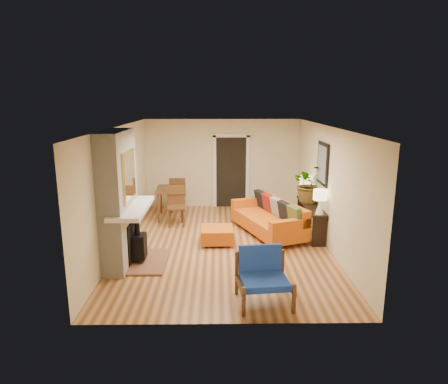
{
  "coord_description": "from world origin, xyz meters",
  "views": [
    {
      "loc": [
        -0.12,
        -8.42,
        3.17
      ],
      "look_at": [
        0.0,
        0.2,
        1.15
      ],
      "focal_mm": 32.0,
      "sensor_mm": 36.0,
      "label": 1
    }
  ],
  "objects": [
    {
      "name": "fireplace",
      "position": [
        -2.0,
        -1.0,
        1.24
      ],
      "size": [
        1.09,
        1.68,
        2.6
      ],
      "color": "white",
      "rests_on": "ground"
    },
    {
      "name": "sofa",
      "position": [
        1.13,
        0.73,
        0.39
      ],
      "size": [
        1.7,
        2.42,
        0.88
      ],
      "color": "silver",
      "rests_on": "ground"
    },
    {
      "name": "lamp_near",
      "position": [
        2.07,
        -0.11,
        1.06
      ],
      "size": [
        0.3,
        0.3,
        0.54
      ],
      "color": "white",
      "rests_on": "console_table"
    },
    {
      "name": "lamp_far",
      "position": [
        2.07,
        1.42,
        1.06
      ],
      "size": [
        0.3,
        0.3,
        0.54
      ],
      "color": "white",
      "rests_on": "console_table"
    },
    {
      "name": "ottoman",
      "position": [
        -0.16,
        0.06,
        0.21
      ],
      "size": [
        0.73,
        0.73,
        0.36
      ],
      "color": "silver",
      "rests_on": "ground"
    },
    {
      "name": "blue_chair",
      "position": [
        0.58,
        -2.53,
        0.46
      ],
      "size": [
        0.9,
        0.88,
        0.86
      ],
      "color": "brown",
      "rests_on": "ground"
    },
    {
      "name": "houseplant",
      "position": [
        2.06,
        0.91,
        1.19
      ],
      "size": [
        1.03,
        0.96,
        0.93
      ],
      "primitive_type": "imported",
      "rotation": [
        0.0,
        0.0,
        0.33
      ],
      "color": "#1E5919",
      "rests_on": "console_table"
    },
    {
      "name": "console_table",
      "position": [
        2.07,
        0.66,
        0.58
      ],
      "size": [
        0.34,
        1.85,
        0.72
      ],
      "color": "black",
      "rests_on": "ground"
    },
    {
      "name": "dining_table",
      "position": [
        -1.33,
        2.06,
        0.66
      ],
      "size": [
        0.87,
        1.88,
        1.0
      ],
      "color": "brown",
      "rests_on": "ground"
    },
    {
      "name": "room_shell",
      "position": [
        0.6,
        2.63,
        1.24
      ],
      "size": [
        6.5,
        6.5,
        6.5
      ],
      "color": "tan",
      "rests_on": "ground"
    }
  ]
}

